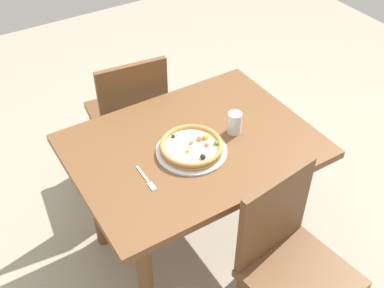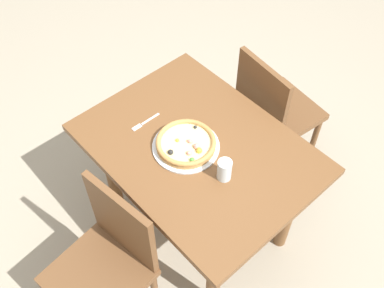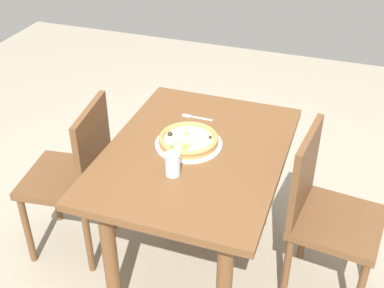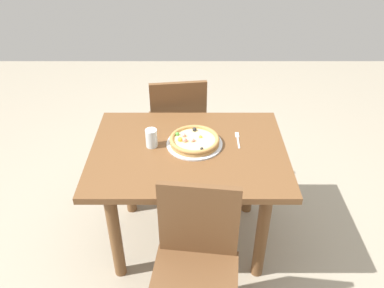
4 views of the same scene
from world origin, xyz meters
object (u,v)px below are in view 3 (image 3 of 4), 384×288
Objects in this scene: chair_far at (75,174)px; drinking_glass at (173,164)px; plate at (189,144)px; fork at (195,117)px; pizza at (188,139)px; chair_near at (325,212)px; dining_table at (195,171)px.

drinking_glass is (-0.12, -0.59, 0.28)m from chair_far.
plate is 1.95× the size of fork.
chair_near is at bearing -89.71° from pizza.
chair_far reaches higher than fork.
chair_far is 0.67m from drinking_glass.
dining_table is 0.14m from plate.
dining_table is 10.24× the size of drinking_glass.
chair_far reaches higher than pizza.
chair_far is 5.44× the size of fork.
chair_far is at bearing -77.69° from chair_near.
drinking_glass is (-0.25, 0.66, 0.28)m from chair_near.
dining_table is at bearing -125.75° from pizza.
chair_near reaches higher than pizza.
dining_table is 0.64m from chair_near.
dining_table is 1.23× the size of chair_near.
dining_table is 0.33m from fork.
plate is 2.98× the size of drinking_glass.
fork is at bearing -102.32° from chair_near.
drinking_glass is at bearing -176.83° from pizza.
drinking_glass reaches higher than plate.
pizza is (-0.00, 0.67, 0.26)m from chair_near.
plate is at bearing -16.21° from pizza.
fork is 1.53× the size of drinking_glass.
drinking_glass reaches higher than dining_table.
chair_far is 0.65m from pizza.
chair_far reaches higher than drinking_glass.
pizza is 1.73× the size of fork.
chair_near is 8.32× the size of drinking_glass.
pizza is at bearing 163.79° from plate.
dining_table is at bearing 110.04° from fork.
plate is at bearing 53.11° from dining_table.
dining_table is at bearing -126.89° from plate.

